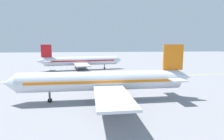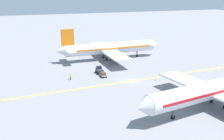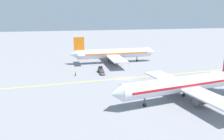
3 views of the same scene
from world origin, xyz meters
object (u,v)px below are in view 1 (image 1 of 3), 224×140
object	(u,v)px
airplane_at_gate	(104,81)
baggage_tug_dark	(128,80)
traffic_cone_mid_apron	(127,96)
traffic_cone_near_nose	(87,77)
airplane_adjacent_stand	(81,61)
ground_crew_worker	(155,78)
baggage_cart_trailing	(126,79)

from	to	relation	value
airplane_at_gate	baggage_tug_dark	bearing A→B (deg)	-30.07
airplane_at_gate	traffic_cone_mid_apron	size ratio (longest dim) A/B	64.39
airplane_at_gate	traffic_cone_near_nose	size ratio (longest dim) A/B	64.39
airplane_adjacent_stand	baggage_tug_dark	distance (m)	31.82
airplane_at_gate	ground_crew_worker	distance (m)	23.07
airplane_adjacent_stand	ground_crew_worker	world-z (taller)	airplane_adjacent_stand
baggage_tug_dark	airplane_at_gate	bearing A→B (deg)	149.93
airplane_adjacent_stand	traffic_cone_near_nose	bearing A→B (deg)	-172.31
baggage_cart_trailing	ground_crew_worker	size ratio (longest dim) A/B	1.56
airplane_at_gate	traffic_cone_mid_apron	distance (m)	5.87
airplane_at_gate	baggage_cart_trailing	bearing A→B (deg)	-25.06
airplane_at_gate	airplane_adjacent_stand	bearing A→B (deg)	8.32
airplane_at_gate	baggage_cart_trailing	size ratio (longest dim) A/B	13.51
airplane_adjacent_stand	baggage_tug_dark	bearing A→B (deg)	-154.04
traffic_cone_mid_apron	traffic_cone_near_nose	bearing A→B (deg)	19.97
airplane_adjacent_stand	traffic_cone_near_nose	world-z (taller)	airplane_adjacent_stand
baggage_tug_dark	baggage_cart_trailing	bearing A→B (deg)	-0.87
ground_crew_worker	traffic_cone_mid_apron	bearing A→B (deg)	141.88
baggage_tug_dark	ground_crew_worker	world-z (taller)	baggage_tug_dark
traffic_cone_mid_apron	ground_crew_worker	bearing A→B (deg)	-38.12
airplane_at_gate	baggage_tug_dark	distance (m)	15.72
traffic_cone_near_nose	traffic_cone_mid_apron	world-z (taller)	same
baggage_cart_trailing	traffic_cone_near_nose	size ratio (longest dim) A/B	4.77
airplane_at_gate	airplane_adjacent_stand	world-z (taller)	same
airplane_at_gate	baggage_tug_dark	xyz separation A→B (m)	(13.39, -7.75, -2.81)
airplane_at_gate	traffic_cone_near_nose	world-z (taller)	airplane_at_gate
ground_crew_worker	traffic_cone_near_nose	xyz separation A→B (m)	(8.05, 20.06, -0.63)
baggage_cart_trailing	baggage_tug_dark	bearing A→B (deg)	179.13
baggage_cart_trailing	traffic_cone_near_nose	xyz separation A→B (m)	(7.41, 11.52, -0.49)
airplane_at_gate	traffic_cone_near_nose	distance (m)	24.62
baggage_cart_trailing	traffic_cone_near_nose	distance (m)	13.70
airplane_adjacent_stand	baggage_tug_dark	size ratio (longest dim) A/B	11.74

